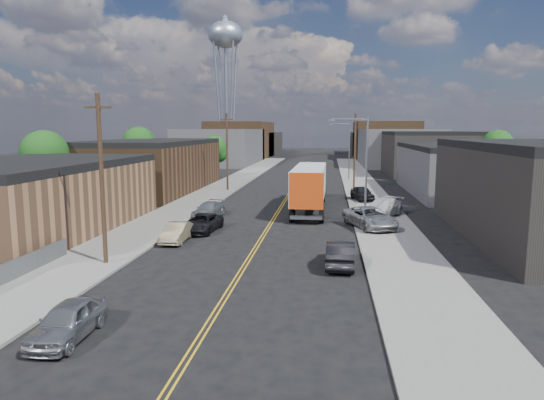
% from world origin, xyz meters
% --- Properties ---
extents(ground, '(260.00, 260.00, 0.00)m').
position_xyz_m(ground, '(0.00, 60.00, 0.00)').
color(ground, black).
rests_on(ground, ground).
extents(centerline, '(0.32, 120.00, 0.01)m').
position_xyz_m(centerline, '(0.00, 45.00, 0.01)').
color(centerline, gold).
rests_on(centerline, ground).
extents(sidewalk_left, '(5.00, 140.00, 0.15)m').
position_xyz_m(sidewalk_left, '(-9.50, 45.00, 0.07)').
color(sidewalk_left, slate).
rests_on(sidewalk_left, ground).
extents(sidewalk_right, '(5.00, 140.00, 0.15)m').
position_xyz_m(sidewalk_right, '(9.50, 45.00, 0.07)').
color(sidewalk_right, slate).
rests_on(sidewalk_right, ground).
extents(warehouse_tan, '(12.00, 22.00, 5.60)m').
position_xyz_m(warehouse_tan, '(-18.00, 18.00, 2.80)').
color(warehouse_tan, '#8B5F40').
rests_on(warehouse_tan, ground).
extents(warehouse_brown, '(12.00, 26.00, 6.60)m').
position_xyz_m(warehouse_brown, '(-18.00, 44.00, 3.30)').
color(warehouse_brown, '#48301C').
rests_on(warehouse_brown, ground).
extents(industrial_right_b, '(14.00, 24.00, 6.10)m').
position_xyz_m(industrial_right_b, '(22.00, 46.00, 3.05)').
color(industrial_right_b, '#37383A').
rests_on(industrial_right_b, ground).
extents(industrial_right_c, '(14.00, 22.00, 7.60)m').
position_xyz_m(industrial_right_c, '(22.00, 72.00, 3.80)').
color(industrial_right_c, black).
rests_on(industrial_right_c, ground).
extents(skyline_left_a, '(16.00, 30.00, 8.00)m').
position_xyz_m(skyline_left_a, '(-20.00, 95.00, 4.00)').
color(skyline_left_a, '#37383A').
rests_on(skyline_left_a, ground).
extents(skyline_right_a, '(16.00, 30.00, 8.00)m').
position_xyz_m(skyline_right_a, '(20.00, 95.00, 4.00)').
color(skyline_right_a, '#37383A').
rests_on(skyline_right_a, ground).
extents(skyline_left_b, '(16.00, 26.00, 10.00)m').
position_xyz_m(skyline_left_b, '(-20.00, 120.00, 5.00)').
color(skyline_left_b, '#48301C').
rests_on(skyline_left_b, ground).
extents(skyline_right_b, '(16.00, 26.00, 10.00)m').
position_xyz_m(skyline_right_b, '(20.00, 120.00, 5.00)').
color(skyline_right_b, '#48301C').
rests_on(skyline_right_b, ground).
extents(skyline_left_c, '(16.00, 40.00, 7.00)m').
position_xyz_m(skyline_left_c, '(-20.00, 140.00, 3.50)').
color(skyline_left_c, black).
rests_on(skyline_left_c, ground).
extents(skyline_right_c, '(16.00, 40.00, 7.00)m').
position_xyz_m(skyline_right_c, '(20.00, 140.00, 3.50)').
color(skyline_right_c, black).
rests_on(skyline_right_c, ground).
extents(water_tower, '(9.00, 9.00, 36.90)m').
position_xyz_m(water_tower, '(-22.00, 110.00, 30.65)').
color(water_tower, gray).
rests_on(water_tower, ground).
extents(streetlight_near, '(3.39, 0.25, 9.00)m').
position_xyz_m(streetlight_near, '(7.60, 25.00, 5.33)').
color(streetlight_near, gray).
rests_on(streetlight_near, ground).
extents(streetlight_far, '(3.39, 0.25, 9.00)m').
position_xyz_m(streetlight_far, '(7.60, 60.00, 5.33)').
color(streetlight_far, gray).
rests_on(streetlight_far, ground).
extents(utility_pole_left_near, '(1.60, 0.26, 10.00)m').
position_xyz_m(utility_pole_left_near, '(-8.20, 10.00, 5.14)').
color(utility_pole_left_near, black).
rests_on(utility_pole_left_near, ground).
extents(utility_pole_left_far, '(1.60, 0.26, 10.00)m').
position_xyz_m(utility_pole_left_far, '(-8.20, 45.00, 5.14)').
color(utility_pole_left_far, black).
rests_on(utility_pole_left_far, ground).
extents(utility_pole_right, '(1.60, 0.26, 10.00)m').
position_xyz_m(utility_pole_right, '(8.20, 48.00, 5.14)').
color(utility_pole_right, black).
rests_on(utility_pole_right, ground).
extents(tree_left_near, '(4.85, 4.76, 7.91)m').
position_xyz_m(tree_left_near, '(-23.94, 30.00, 5.18)').
color(tree_left_near, black).
rests_on(tree_left_near, ground).
extents(tree_left_mid, '(5.10, 5.04, 8.37)m').
position_xyz_m(tree_left_mid, '(-23.94, 55.00, 5.48)').
color(tree_left_mid, black).
rests_on(tree_left_mid, ground).
extents(tree_left_far, '(4.35, 4.20, 6.97)m').
position_xyz_m(tree_left_far, '(-13.94, 62.00, 4.57)').
color(tree_left_far, black).
rests_on(tree_left_far, ground).
extents(tree_right_far, '(4.85, 4.76, 7.91)m').
position_xyz_m(tree_right_far, '(30.06, 60.00, 5.18)').
color(tree_right_far, black).
rests_on(tree_right_far, ground).
extents(semi_truck, '(3.04, 16.77, 4.39)m').
position_xyz_m(semi_truck, '(3.02, 31.88, 2.50)').
color(semi_truck, silver).
rests_on(semi_truck, ground).
extents(car_left_a, '(1.75, 4.21, 1.43)m').
position_xyz_m(car_left_a, '(-5.00, 0.09, 0.71)').
color(car_left_a, gray).
rests_on(car_left_a, ground).
extents(car_left_b, '(1.52, 4.15, 1.36)m').
position_xyz_m(car_left_b, '(-5.88, 16.28, 0.68)').
color(car_left_b, '#907E5E').
rests_on(car_left_b, ground).
extents(car_left_c, '(2.74, 5.19, 1.39)m').
position_xyz_m(car_left_c, '(-5.00, 19.84, 0.70)').
color(car_left_c, black).
rests_on(car_left_c, ground).
extents(car_left_d, '(2.58, 5.02, 1.39)m').
position_xyz_m(car_left_d, '(-5.96, 26.00, 0.70)').
color(car_left_d, gray).
rests_on(car_left_d, ground).
extents(car_right_oncoming, '(1.78, 4.68, 1.52)m').
position_xyz_m(car_right_oncoming, '(5.61, 11.30, 0.76)').
color(car_right_oncoming, black).
rests_on(car_right_oncoming, ground).
extents(car_right_lot_a, '(4.67, 6.43, 1.62)m').
position_xyz_m(car_right_lot_a, '(8.20, 22.31, 0.96)').
color(car_right_lot_a, '#9A9C9E').
rests_on(car_right_lot_a, sidewalk_right).
extents(car_right_lot_b, '(4.67, 5.89, 1.60)m').
position_xyz_m(car_right_lot_b, '(9.74, 27.50, 0.95)').
color(car_right_lot_b, silver).
rests_on(car_right_lot_b, sidewalk_right).
extents(car_right_lot_c, '(2.83, 4.84, 1.55)m').
position_xyz_m(car_right_lot_c, '(8.61, 37.55, 0.92)').
color(car_right_lot_c, black).
rests_on(car_right_lot_c, sidewalk_right).
extents(car_ahead_truck, '(2.97, 5.39, 1.43)m').
position_xyz_m(car_ahead_truck, '(2.85, 43.86, 0.71)').
color(car_ahead_truck, black).
rests_on(car_ahead_truck, ground).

